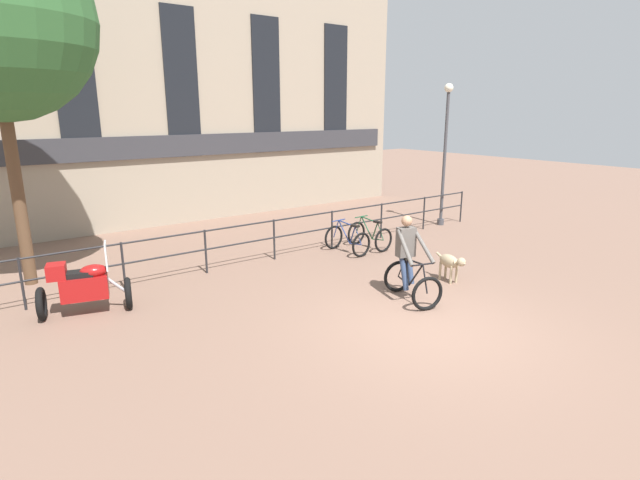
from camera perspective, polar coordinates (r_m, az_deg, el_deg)
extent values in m
plane|color=#7A5B4C|center=(9.19, 12.33, -9.74)|extent=(60.00, 60.00, 0.00)
cylinder|color=#232326|center=(11.10, -30.90, -4.35)|extent=(0.05, 0.05, 1.05)
cylinder|color=#232326|center=(11.39, -21.56, -2.81)|extent=(0.05, 0.05, 1.05)
cylinder|color=#232326|center=(11.97, -12.92, -1.31)|extent=(0.05, 0.05, 1.05)
cylinder|color=#232326|center=(12.80, -5.26, 0.05)|extent=(0.05, 0.05, 1.05)
cylinder|color=#232326|center=(13.84, 1.37, 1.22)|extent=(0.05, 0.05, 1.05)
cylinder|color=#232326|center=(15.04, 7.02, 2.20)|extent=(0.05, 0.05, 1.05)
cylinder|color=#232326|center=(16.36, 11.79, 3.02)|extent=(0.05, 0.05, 1.05)
cylinder|color=#232326|center=(17.79, 15.83, 3.69)|extent=(0.05, 0.05, 1.05)
cylinder|color=#232326|center=(12.68, -5.31, 2.21)|extent=(15.00, 0.04, 0.04)
cylinder|color=#232326|center=(12.79, -5.26, 0.27)|extent=(15.00, 0.04, 0.04)
cube|color=gray|center=(17.61, -15.85, 15.46)|extent=(18.00, 0.60, 8.30)
cube|color=#333338|center=(17.31, -15.05, 10.39)|extent=(17.10, 0.12, 0.70)
cube|color=black|center=(16.41, -26.22, 16.10)|extent=(1.10, 0.06, 4.65)
cube|color=black|center=(17.32, -15.54, 16.88)|extent=(1.10, 0.06, 4.65)
cube|color=black|center=(18.72, -6.14, 17.11)|extent=(1.10, 0.06, 4.65)
cube|color=black|center=(20.51, 1.79, 16.96)|extent=(1.10, 0.06, 4.65)
torus|color=black|center=(9.79, 12.15, -6.02)|extent=(0.67, 0.25, 0.68)
torus|color=black|center=(10.67, 8.94, -4.12)|extent=(0.67, 0.25, 0.68)
cylinder|color=black|center=(10.05, 10.89, -3.96)|extent=(0.17, 0.48, 0.60)
cylinder|color=black|center=(10.33, 9.92, -3.61)|extent=(0.10, 0.23, 0.52)
cylinder|color=black|center=(10.05, 10.67, -2.42)|extent=(0.21, 0.65, 0.10)
cylinder|color=black|center=(10.50, 9.53, -4.61)|extent=(0.15, 0.43, 0.08)
cylinder|color=black|center=(10.50, 9.31, -3.13)|extent=(0.10, 0.26, 0.47)
cylinder|color=black|center=(9.78, 11.92, -4.39)|extent=(0.09, 0.22, 0.54)
cylinder|color=black|center=(9.78, 11.69, -2.75)|extent=(0.47, 0.16, 0.03)
cube|color=black|center=(10.33, 9.71, -2.00)|extent=(0.18, 0.26, 0.05)
cube|color=#56514C|center=(10.24, 9.79, -0.23)|extent=(0.41, 0.31, 0.60)
sphere|color=#A87A5B|center=(10.13, 9.89, 2.17)|extent=(0.22, 0.22, 0.22)
cylinder|color=#56514C|center=(9.86, 9.71, -0.88)|extent=(0.33, 0.70, 0.60)
cylinder|color=#56514C|center=(10.08, 11.76, -0.64)|extent=(0.21, 0.72, 0.60)
cylinder|color=navy|center=(10.30, 9.58, -3.79)|extent=(0.16, 0.32, 0.69)
cylinder|color=navy|center=(10.35, 10.26, -3.38)|extent=(0.21, 0.32, 0.58)
ellipsoid|color=tan|center=(11.52, 14.53, -2.34)|extent=(0.33, 0.58, 0.29)
cylinder|color=tan|center=(11.36, 15.27, -2.52)|extent=(0.18, 0.18, 0.17)
sphere|color=tan|center=(11.23, 15.85, -2.44)|extent=(0.19, 0.19, 0.19)
cone|color=tan|center=(11.18, 16.15, -2.62)|extent=(0.12, 0.13, 0.11)
cylinder|color=tan|center=(11.73, 13.47, -1.67)|extent=(0.08, 0.19, 0.11)
cylinder|color=tan|center=(11.42, 14.73, -3.89)|extent=(0.06, 0.06, 0.41)
cylinder|color=tan|center=(11.53, 15.32, -3.75)|extent=(0.06, 0.06, 0.41)
cylinder|color=tan|center=(11.67, 13.57, -3.42)|extent=(0.06, 0.06, 0.41)
cylinder|color=tan|center=(11.77, 14.16, -3.29)|extent=(0.06, 0.06, 0.41)
torus|color=black|center=(10.38, -21.06, -5.68)|extent=(0.28, 0.63, 0.62)
torus|color=black|center=(10.50, -29.25, -6.38)|extent=(0.28, 0.63, 0.62)
cube|color=maroon|center=(10.34, -25.31, -4.90)|extent=(0.90, 0.60, 0.44)
ellipsoid|color=maroon|center=(10.24, -24.46, -3.23)|extent=(0.55, 0.43, 0.24)
cube|color=black|center=(10.27, -26.04, -3.53)|extent=(0.62, 0.43, 0.10)
cylinder|color=#B2B2B7|center=(10.32, -22.20, -4.81)|extent=(0.42, 0.17, 0.41)
cube|color=silver|center=(10.15, -23.24, -1.65)|extent=(0.14, 0.43, 0.50)
cube|color=maroon|center=(10.28, -27.91, -3.21)|extent=(0.40, 0.43, 0.28)
torus|color=black|center=(13.77, 1.58, 0.31)|extent=(0.66, 0.12, 0.66)
torus|color=black|center=(13.05, 4.74, -0.55)|extent=(0.66, 0.12, 0.66)
cylinder|color=navy|center=(13.42, 2.78, 0.94)|extent=(0.07, 0.47, 0.58)
cylinder|color=navy|center=(13.22, 3.73, 0.56)|extent=(0.05, 0.22, 0.51)
cylinder|color=navy|center=(13.30, 3.08, 1.90)|extent=(0.09, 0.63, 0.10)
cylinder|color=navy|center=(13.19, 4.07, -0.47)|extent=(0.06, 0.42, 0.07)
cylinder|color=navy|center=(13.07, 4.39, 0.49)|extent=(0.04, 0.25, 0.46)
cylinder|color=navy|center=(13.64, 1.86, 1.28)|extent=(0.04, 0.21, 0.52)
cylinder|color=navy|center=(13.51, 2.14, 2.26)|extent=(0.48, 0.07, 0.03)
cube|color=black|center=(13.09, 4.05, 1.62)|extent=(0.14, 0.25, 0.05)
torus|color=black|center=(14.28, 4.18, 0.80)|extent=(0.66, 0.10, 0.66)
torus|color=black|center=(13.57, 7.26, -0.02)|extent=(0.66, 0.10, 0.66)
cylinder|color=#194C2D|center=(13.94, 5.36, 1.41)|extent=(0.06, 0.47, 0.58)
cylinder|color=#194C2D|center=(13.74, 6.29, 1.04)|extent=(0.04, 0.22, 0.51)
cylinder|color=#194C2D|center=(13.82, 5.67, 2.34)|extent=(0.07, 0.63, 0.10)
cylinder|color=#194C2D|center=(13.71, 6.61, 0.05)|extent=(0.05, 0.42, 0.07)
cylinder|color=#194C2D|center=(13.59, 6.93, 0.98)|extent=(0.04, 0.25, 0.46)
cylinder|color=#194C2D|center=(14.15, 4.46, 1.73)|extent=(0.04, 0.21, 0.52)
cylinder|color=#194C2D|center=(14.03, 4.75, 2.69)|extent=(0.48, 0.06, 0.03)
cube|color=black|center=(13.61, 6.61, 2.07)|extent=(0.13, 0.25, 0.05)
cylinder|color=#424247|center=(17.22, 13.61, 2.04)|extent=(0.22, 0.22, 0.20)
cylinder|color=#424247|center=(16.91, 14.02, 8.83)|extent=(0.10, 0.10, 4.30)
sphere|color=silver|center=(16.84, 14.52, 16.49)|extent=(0.28, 0.28, 0.28)
cylinder|color=brown|center=(12.39, -31.37, 5.29)|extent=(0.26, 0.26, 4.36)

